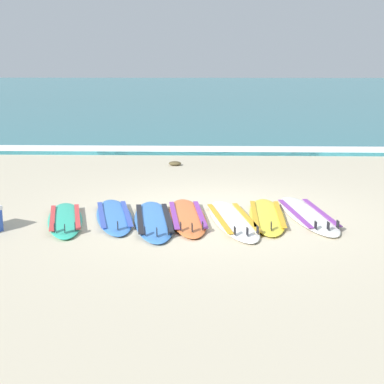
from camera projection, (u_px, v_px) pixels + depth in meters
name	position (u px, v px, depth m)	size (l,w,h in m)	color
ground_plane	(217.00, 215.00, 9.12)	(80.00, 80.00, 0.00)	#C1B599
sea	(210.00, 91.00, 43.93)	(80.00, 60.00, 0.10)	teal
wave_foam_strip	(213.00, 151.00, 15.18)	(80.00, 0.94, 0.11)	white
surfboard_0	(65.00, 219.00, 8.75)	(1.00, 2.13, 0.18)	#2DB793
surfboard_1	(114.00, 216.00, 8.93)	(1.01, 2.24, 0.18)	#3875CC
surfboard_2	(154.00, 220.00, 8.70)	(0.91, 2.40, 0.18)	#3875CC
surfboard_3	(187.00, 217.00, 8.89)	(0.83, 2.32, 0.18)	orange
surfboard_4	(233.00, 220.00, 8.72)	(0.99, 2.42, 0.18)	white
surfboard_5	(267.00, 216.00, 8.94)	(0.62, 2.22, 0.18)	yellow
surfboard_6	(308.00, 215.00, 9.00)	(0.94, 2.45, 0.18)	silver
seaweed_clump_near_shoreline	(175.00, 163.00, 13.35)	(0.29, 0.23, 0.10)	#4C4228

